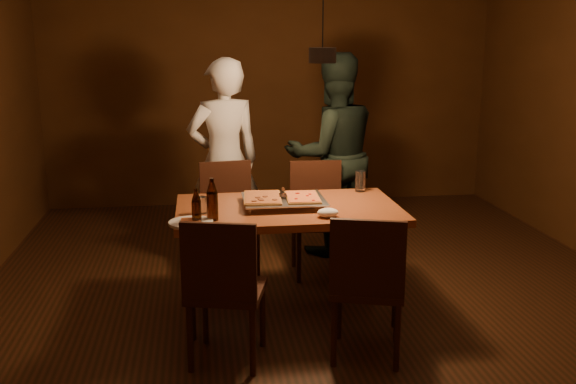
{
  "coord_description": "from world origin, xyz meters",
  "views": [
    {
      "loc": [
        -0.82,
        -4.22,
        1.86
      ],
      "look_at": [
        -0.24,
        -0.06,
        0.85
      ],
      "focal_mm": 40.0,
      "sensor_mm": 36.0,
      "label": 1
    }
  ],
  "objects": [
    {
      "name": "pizza_cheese",
      "position": [
        -0.13,
        -0.04,
        0.81
      ],
      "size": [
        0.24,
        0.36,
        0.02
      ],
      "primitive_type": "cube",
      "rotation": [
        0.0,
        0.0,
        -0.05
      ],
      "color": "gold",
      "rests_on": "pizza_tray"
    },
    {
      "name": "dining_table",
      "position": [
        -0.24,
        -0.06,
        0.68
      ],
      "size": [
        1.5,
        0.9,
        0.75
      ],
      "color": "#9C4D27",
      "rests_on": "floor"
    },
    {
      "name": "pizza_tray",
      "position": [
        -0.26,
        -0.03,
        0.77
      ],
      "size": [
        0.56,
        0.46,
        0.05
      ],
      "primitive_type": "cube",
      "rotation": [
        0.0,
        0.0,
        0.02
      ],
      "color": "silver",
      "rests_on": "dining_table"
    },
    {
      "name": "chair_far_right",
      "position": [
        0.11,
        0.69,
        0.54
      ],
      "size": [
        0.43,
        0.43,
        0.49
      ],
      "rotation": [
        0.0,
        0.0,
        3.11
      ],
      "color": "#38190F",
      "rests_on": "floor"
    },
    {
      "name": "chair_far_left",
      "position": [
        -0.6,
        0.77,
        0.54
      ],
      "size": [
        0.47,
        0.47,
        0.49
      ],
      "rotation": [
        0.0,
        0.0,
        3.27
      ],
      "color": "#38190F",
      "rests_on": "floor"
    },
    {
      "name": "chair_near_right",
      "position": [
        0.11,
        -0.86,
        0.54
      ],
      "size": [
        0.53,
        0.53,
        0.49
      ],
      "rotation": [
        0.0,
        0.0,
        -0.3
      ],
      "color": "#38190F",
      "rests_on": "floor"
    },
    {
      "name": "pizza_meat",
      "position": [
        -0.41,
        -0.02,
        0.81
      ],
      "size": [
        0.28,
        0.41,
        0.02
      ],
      "primitive_type": "cube",
      "rotation": [
        0.0,
        0.0,
        -0.08
      ],
      "color": "maroon",
      "rests_on": "pizza_tray"
    },
    {
      "name": "diner_white",
      "position": [
        -0.62,
        1.1,
        0.86
      ],
      "size": [
        0.71,
        0.56,
        1.71
      ],
      "primitive_type": "imported",
      "rotation": [
        0.0,
        0.0,
        3.4
      ],
      "color": "silver",
      "rests_on": "floor"
    },
    {
      "name": "water_glass_left",
      "position": [
        -0.82,
        -0.16,
        0.8
      ],
      "size": [
        0.07,
        0.07,
        0.11
      ],
      "primitive_type": "cylinder",
      "color": "silver",
      "rests_on": "dining_table"
    },
    {
      "name": "beer_bottle_a",
      "position": [
        -0.85,
        -0.41,
        0.86
      ],
      "size": [
        0.06,
        0.06,
        0.22
      ],
      "color": "black",
      "rests_on": "dining_table"
    },
    {
      "name": "plate_slice",
      "position": [
        -0.89,
        -0.4,
        0.76
      ],
      "size": [
        0.27,
        0.27,
        0.03
      ],
      "color": "white",
      "rests_on": "dining_table"
    },
    {
      "name": "chair_near_left",
      "position": [
        -0.71,
        -0.8,
        0.54
      ],
      "size": [
        0.51,
        0.51,
        0.49
      ],
      "rotation": [
        0.0,
        0.0,
        -0.26
      ],
      "color": "#38190F",
      "rests_on": "floor"
    },
    {
      "name": "room_shell",
      "position": [
        0.0,
        0.0,
        1.4
      ],
      "size": [
        6.0,
        6.0,
        6.0
      ],
      "color": "#3C1D10",
      "rests_on": "ground"
    },
    {
      "name": "beer_bottle_b",
      "position": [
        -0.75,
        -0.33,
        0.88
      ],
      "size": [
        0.07,
        0.07,
        0.27
      ],
      "color": "black",
      "rests_on": "dining_table"
    },
    {
      "name": "napkin",
      "position": [
        -0.02,
        -0.36,
        0.78
      ],
      "size": [
        0.14,
        0.11,
        0.06
      ],
      "primitive_type": "ellipsoid",
      "color": "white",
      "rests_on": "dining_table"
    },
    {
      "name": "spatula",
      "position": [
        -0.26,
        0.01,
        0.81
      ],
      "size": [
        0.12,
        0.25,
        0.04
      ],
      "primitive_type": null,
      "rotation": [
        0.0,
        0.0,
        -0.11
      ],
      "color": "silver",
      "rests_on": "pizza_tray"
    },
    {
      "name": "water_glass_right",
      "position": [
        0.36,
        0.3,
        0.83
      ],
      "size": [
        0.07,
        0.07,
        0.15
      ],
      "primitive_type": "cylinder",
      "color": "silver",
      "rests_on": "dining_table"
    },
    {
      "name": "diner_dark",
      "position": [
        0.33,
        1.15,
        0.87
      ],
      "size": [
        0.93,
        0.78,
        1.75
      ],
      "primitive_type": "imported",
      "rotation": [
        0.0,
        0.0,
        3.28
      ],
      "color": "black",
      "rests_on": "floor"
    },
    {
      "name": "pendant_lamp",
      "position": [
        0.0,
        0.0,
        1.76
      ],
      "size": [
        0.18,
        0.18,
        1.1
      ],
      "color": "black",
      "rests_on": "ceiling"
    }
  ]
}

